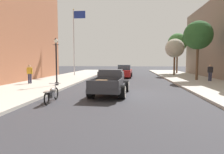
% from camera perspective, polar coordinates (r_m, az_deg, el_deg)
% --- Properties ---
extents(ground_plane, '(140.00, 140.00, 0.00)m').
position_cam_1_polar(ground_plane, '(12.90, 3.33, -4.84)').
color(ground_plane, '#333338').
extents(sidewalk_left, '(5.50, 64.00, 0.15)m').
position_cam_1_polar(sidewalk_left, '(15.02, -25.58, -3.66)').
color(sidewalk_left, '#B7B2A8').
rests_on(sidewalk_left, ground).
extents(hotrod_truck_gunmetal, '(2.38, 5.01, 1.58)m').
position_cam_1_polar(hotrod_truck_gunmetal, '(12.68, -0.38, -1.56)').
color(hotrod_truck_gunmetal, '#333338').
rests_on(hotrod_truck_gunmetal, ground).
extents(motorcycle_parked, '(0.62, 2.12, 0.93)m').
position_cam_1_polar(motorcycle_parked, '(10.64, -17.08, -4.65)').
color(motorcycle_parked, black).
rests_on(motorcycle_parked, ground).
extents(car_background_red, '(2.02, 4.38, 1.65)m').
position_cam_1_polar(car_background_red, '(25.55, 3.67, 1.56)').
color(car_background_red, '#AD1E1E').
rests_on(car_background_red, ground).
extents(pedestrian_sidewalk_left, '(0.53, 0.22, 1.65)m').
position_cam_1_polar(pedestrian_sidewalk_left, '(18.82, -22.75, 1.11)').
color(pedestrian_sidewalk_left, '#232847').
rests_on(pedestrian_sidewalk_left, sidewalk_left).
extents(pedestrian_sidewalk_right, '(0.53, 0.22, 1.65)m').
position_cam_1_polar(pedestrian_sidewalk_right, '(21.83, 26.56, 1.41)').
color(pedestrian_sidewalk_right, '#232847').
rests_on(pedestrian_sidewalk_right, sidewalk_right).
extents(street_lamp_near, '(0.50, 0.32, 3.85)m').
position_cam_1_polar(street_lamp_near, '(16.69, -15.85, 5.35)').
color(street_lamp_near, black).
rests_on(street_lamp_near, sidewalk_left).
extents(flagpole, '(1.74, 0.16, 9.16)m').
position_cam_1_polar(flagpole, '(28.38, -10.55, 11.92)').
color(flagpole, '#B2B2B7').
rests_on(flagpole, sidewalk_left).
extents(street_tree_second, '(2.96, 2.96, 6.15)m').
position_cam_1_polar(street_tree_second, '(22.76, 23.65, 10.97)').
color(street_tree_second, brown).
rests_on(street_tree_second, sidewalk_right).
extents(street_tree_third, '(2.65, 2.65, 5.15)m').
position_cam_1_polar(street_tree_third, '(29.65, 17.70, 7.93)').
color(street_tree_third, brown).
rests_on(street_tree_third, sidewalk_right).
extents(street_tree_farthest, '(3.07, 3.07, 6.49)m').
position_cam_1_polar(street_tree_farthest, '(34.19, 18.43, 9.33)').
color(street_tree_farthest, brown).
rests_on(street_tree_farthest, sidewalk_right).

